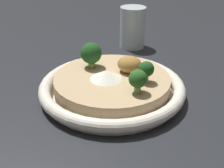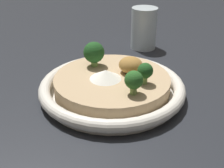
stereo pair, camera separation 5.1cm
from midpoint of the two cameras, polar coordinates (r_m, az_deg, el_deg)
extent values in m
plane|color=#23262B|center=(0.52, 2.80, -2.18)|extent=(6.00, 6.00, 0.00)
cylinder|color=silver|center=(0.52, 2.81, -1.87)|extent=(0.24, 0.24, 0.01)
torus|color=silver|center=(0.51, 2.85, -0.51)|extent=(0.26, 0.26, 0.02)
cylinder|color=tan|center=(0.51, 2.86, -0.08)|extent=(0.21, 0.21, 0.03)
cone|color=white|center=(0.49, 1.62, 1.90)|extent=(0.06, 0.06, 0.02)
ellipsoid|color=#A37538|center=(0.51, 6.69, 3.78)|extent=(0.04, 0.04, 0.03)
cylinder|color=#84A856|center=(0.45, 7.64, -1.02)|extent=(0.01, 0.01, 0.02)
sphere|color=#285B23|center=(0.44, 7.77, 0.74)|extent=(0.03, 0.03, 0.03)
cylinder|color=#759E4C|center=(0.54, -0.94, 4.62)|extent=(0.02, 0.02, 0.02)
sphere|color=#1E4C1E|center=(0.53, -0.95, 6.39)|extent=(0.04, 0.04, 0.04)
cylinder|color=#84A856|center=(0.48, 9.58, 0.84)|extent=(0.01, 0.01, 0.02)
sphere|color=#1E4C1E|center=(0.47, 9.73, 2.46)|extent=(0.03, 0.03, 0.03)
cylinder|color=silver|center=(0.73, 8.52, 11.10)|extent=(0.06, 0.06, 0.10)
camera|label=1|loc=(0.03, -87.14, 1.54)|focal=45.00mm
camera|label=2|loc=(0.03, 92.86, -1.54)|focal=45.00mm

